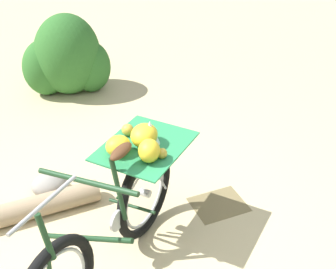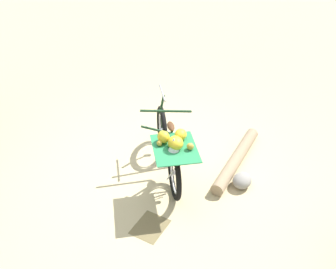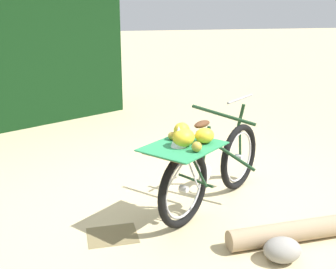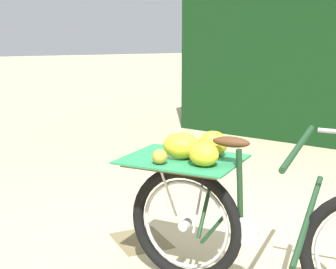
{
  "view_description": "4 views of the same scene",
  "coord_description": "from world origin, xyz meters",
  "px_view_note": "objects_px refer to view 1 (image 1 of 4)",
  "views": [
    {
      "loc": [
        -0.7,
        -2.1,
        2.63
      ],
      "look_at": [
        0.4,
        0.45,
        0.88
      ],
      "focal_mm": 50.74,
      "sensor_mm": 36.0,
      "label": 1
    },
    {
      "loc": [
        3.57,
        2.31,
        3.5
      ],
      "look_at": [
        0.2,
        0.4,
        0.91
      ],
      "focal_mm": 40.16,
      "sensor_mm": 36.0,
      "label": 2
    },
    {
      "loc": [
        1.23,
        3.89,
        1.96
      ],
      "look_at": [
        0.4,
        0.57,
        0.91
      ],
      "focal_mm": 45.26,
      "sensor_mm": 36.0,
      "label": 3
    },
    {
      "loc": [
        -2.31,
        1.8,
        1.52
      ],
      "look_at": [
        0.38,
        0.56,
        0.9
      ],
      "focal_mm": 53.12,
      "sensor_mm": 36.0,
      "label": 4
    }
  ],
  "objects_px": {
    "fallen_log": "(2,216)",
    "shrub_cluster": "(67,59)",
    "path_stone": "(49,185)",
    "bicycle": "(115,212)"
  },
  "relations": [
    {
      "from": "shrub_cluster",
      "to": "path_stone",
      "type": "bearing_deg",
      "value": -108.32
    },
    {
      "from": "bicycle",
      "to": "fallen_log",
      "type": "xyz_separation_m",
      "value": [
        -0.72,
        0.75,
        -0.4
      ]
    },
    {
      "from": "shrub_cluster",
      "to": "path_stone",
      "type": "distance_m",
      "value": 1.97
    },
    {
      "from": "bicycle",
      "to": "shrub_cluster",
      "type": "xyz_separation_m",
      "value": [
        0.32,
        2.84,
        -0.07
      ]
    },
    {
      "from": "fallen_log",
      "to": "shrub_cluster",
      "type": "bearing_deg",
      "value": 63.64
    },
    {
      "from": "fallen_log",
      "to": "path_stone",
      "type": "distance_m",
      "value": 0.49
    },
    {
      "from": "shrub_cluster",
      "to": "path_stone",
      "type": "height_order",
      "value": "shrub_cluster"
    },
    {
      "from": "fallen_log",
      "to": "path_stone",
      "type": "height_order",
      "value": "path_stone"
    },
    {
      "from": "fallen_log",
      "to": "shrub_cluster",
      "type": "distance_m",
      "value": 2.36
    },
    {
      "from": "bicycle",
      "to": "fallen_log",
      "type": "height_order",
      "value": "bicycle"
    }
  ]
}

